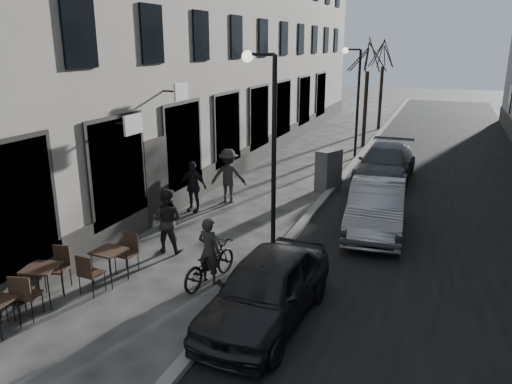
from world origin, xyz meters
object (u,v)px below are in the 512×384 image
Objects in this scene: car_near at (266,289)px; utility_cabinet at (328,170)px; streetlamp_near at (268,131)px; pedestrian_far at (193,186)px; pedestrian_near at (167,220)px; car_mid at (376,207)px; bicycle at (209,263)px; tree_far at (384,54)px; car_far at (386,164)px; bistro_set_c at (110,263)px; pedestrian_mid at (228,176)px; streetlamp_far at (355,91)px; bistro_set_b at (43,281)px; tree_near at (368,56)px.

utility_cabinet is at bearing 99.37° from car_near.
streetlamp_near is 3.04× the size of pedestrian_far.
pedestrian_near is 5.95m from car_mid.
bicycle is 0.42× the size of car_mid.
car_far is (1.98, -12.92, -3.95)m from tree_far.
bistro_set_c is at bearing 31.52° from bicycle.
tree_far is 18.12m from pedestrian_mid.
streetlamp_far is at bearing -107.83° from pedestrian_near.
pedestrian_far is (-0.93, 3.15, -0.02)m from pedestrian_near.
bicycle is at bearing -54.74° from pedestrian_far.
tree_far is 25.90m from bistro_set_b.
pedestrian_far is (-3.32, 2.15, -2.32)m from streetlamp_near.
bistro_set_c is 9.71m from utility_cabinet.
pedestrian_near is (1.02, 3.33, 0.36)m from bistro_set_b.
bistro_set_c is at bearing -112.34° from car_far.
bistro_set_c is at bearing 74.63° from pedestrian_mid.
bistro_set_b is 0.42× the size of car_near.
streetlamp_far is 0.89× the size of tree_far.
bistro_set_b is at bearing -114.77° from bistro_set_c.
car_mid is (4.86, 3.42, -0.13)m from pedestrian_near.
pedestrian_near is at bearing 58.90° from bistro_set_b.
car_far reaches higher than car_near.
bistro_set_c is 12.10m from car_far.
bistro_set_b is 11.14m from utility_cabinet.
tree_near and tree_far have the same top height.
bistro_set_c is at bearing -138.07° from car_mid.
streetlamp_near is 4.24m from car_mid.
bicycle is at bearing 22.22° from bistro_set_b.
car_near reaches higher than bicycle.
tree_near reaches higher than car_far.
car_near is 0.93× the size of car_mid.
car_mid reaches higher than bicycle.
bistro_set_b is at bearing -86.88° from utility_cabinet.
bistro_set_b is at bearing -97.84° from tree_far.
pedestrian_far reaches higher than car_mid.
utility_cabinet is 2.63m from car_far.
streetlamp_far is at bearing -122.20° from pedestrian_mid.
bistro_set_c is (-2.69, -3.05, -2.68)m from streetlamp_near.
car_mid is at bearing 51.44° from bistro_set_c.
bicycle is at bearing -91.59° from tree_far.
car_far is at bearing 75.73° from streetlamp_near.
pedestrian_near is at bearing -87.72° from utility_cabinet.
utility_cabinet is at bearing -151.17° from pedestrian_mid.
car_mid is at bearing 6.04° from pedestrian_far.
bistro_set_c is at bearing -96.56° from tree_far.
tree_near is at bearing 106.74° from car_far.
car_mid is at bearing -152.26° from pedestrian_near.
tree_far reaches higher than streetlamp_near.
streetlamp_near is 3.55m from bicycle.
tree_far is 3.34× the size of pedestrian_near.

